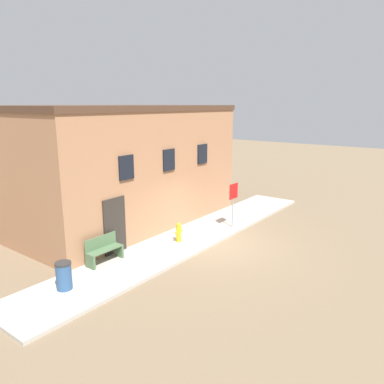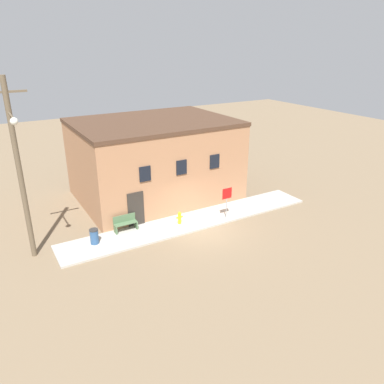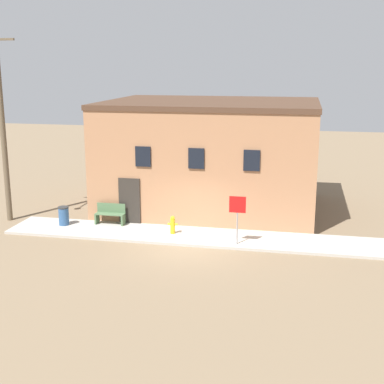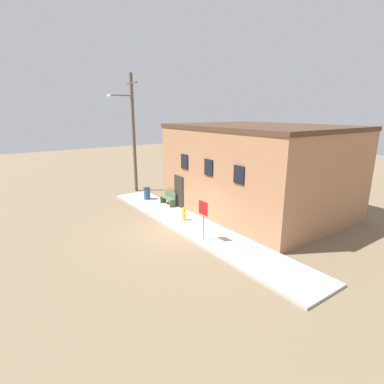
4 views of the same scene
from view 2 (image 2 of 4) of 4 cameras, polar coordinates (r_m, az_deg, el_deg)
name	(u,v)px [view 2 (image 2 of 4)]	position (r m, az deg, el deg)	size (l,w,h in m)	color
ground_plane	(203,230)	(22.14, 1.63, -5.80)	(80.00, 80.00, 0.00)	#7A664C
sidewalk	(192,221)	(23.03, 0.05, -4.48)	(16.25, 2.40, 0.12)	#B2ADA3
brick_building	(154,159)	(26.27, -5.77, 5.02)	(10.41, 7.95, 5.43)	#A87551
fire_hydrant	(180,218)	(22.47, -1.91, -3.93)	(0.42, 0.20, 0.78)	gold
stop_sign	(227,197)	(22.85, 5.33, -0.82)	(0.67, 0.06, 1.99)	gray
bench	(125,223)	(22.00, -10.12, -4.72)	(1.34, 0.44, 0.93)	#4C6B47
trash_bin	(94,236)	(20.99, -14.67, -6.55)	(0.48, 0.48, 0.85)	#2D517F
utility_pole	(19,168)	(19.37, -24.85, 3.34)	(1.80, 2.01, 8.98)	brown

